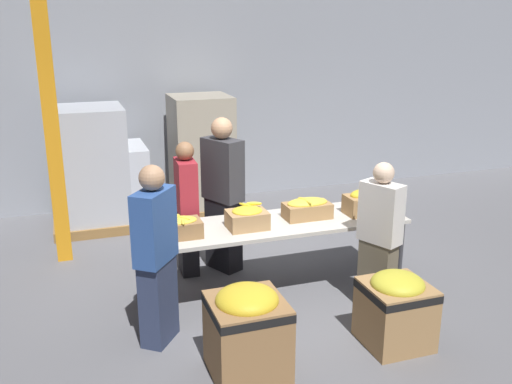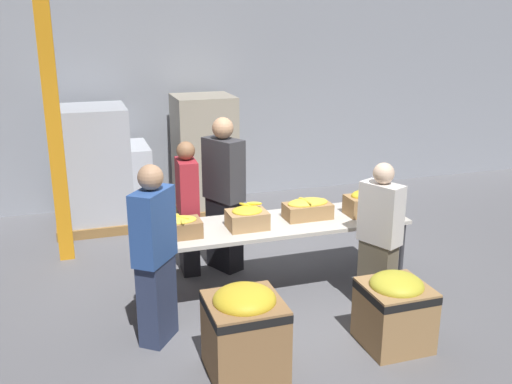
% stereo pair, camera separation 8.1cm
% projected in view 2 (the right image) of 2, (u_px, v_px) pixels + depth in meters
% --- Properties ---
extents(ground_plane, '(30.00, 30.00, 0.00)m').
position_uv_depth(ground_plane, '(276.00, 289.00, 6.16)').
color(ground_plane, slate).
extents(wall_back, '(16.00, 0.08, 4.00)m').
position_uv_depth(wall_back, '(200.00, 73.00, 8.74)').
color(wall_back, '#9399A3').
rests_on(wall_back, ground_plane).
extents(sorting_table, '(2.74, 0.79, 0.77)m').
position_uv_depth(sorting_table, '(277.00, 227.00, 5.95)').
color(sorting_table, beige).
rests_on(sorting_table, ground_plane).
extents(banana_box_0, '(0.41, 0.29, 0.23)m').
position_uv_depth(banana_box_0, '(180.00, 227.00, 5.52)').
color(banana_box_0, olive).
rests_on(banana_box_0, sorting_table).
extents(banana_box_1, '(0.40, 0.32, 0.25)m').
position_uv_depth(banana_box_1, '(247.00, 217.00, 5.74)').
color(banana_box_1, tan).
rests_on(banana_box_1, sorting_table).
extents(banana_box_2, '(0.50, 0.28, 0.23)m').
position_uv_depth(banana_box_2, '(308.00, 208.00, 6.02)').
color(banana_box_2, '#A37A4C').
rests_on(banana_box_2, sorting_table).
extents(banana_box_3, '(0.41, 0.31, 0.29)m').
position_uv_depth(banana_box_3, '(365.00, 202.00, 6.13)').
color(banana_box_3, '#A37A4C').
rests_on(banana_box_3, sorting_table).
extents(volunteer_0, '(0.22, 0.42, 1.53)m').
position_uv_depth(volunteer_0, '(188.00, 209.00, 6.38)').
color(volunteer_0, black).
rests_on(volunteer_0, ground_plane).
extents(volunteer_1, '(0.36, 0.45, 1.51)m').
position_uv_depth(volunteer_1, '(379.00, 239.00, 5.54)').
color(volunteer_1, '#6B604C').
rests_on(volunteer_1, ground_plane).
extents(volunteer_2, '(0.43, 0.53, 1.78)m').
position_uv_depth(volunteer_2, '(224.00, 196.00, 6.44)').
color(volunteer_2, black).
rests_on(volunteer_2, ground_plane).
extents(volunteer_3, '(0.44, 0.48, 1.64)m').
position_uv_depth(volunteer_3, '(155.00, 256.00, 4.97)').
color(volunteer_3, '#2D3856').
rests_on(volunteer_3, ground_plane).
extents(donation_bin_0, '(0.60, 0.60, 0.77)m').
position_uv_depth(donation_bin_0, '(245.00, 328.00, 4.60)').
color(donation_bin_0, olive).
rests_on(donation_bin_0, ground_plane).
extents(donation_bin_1, '(0.56, 0.56, 0.68)m').
position_uv_depth(donation_bin_1, '(395.00, 308.00, 5.02)').
color(donation_bin_1, '#A37A4C').
rests_on(donation_bin_1, ground_plane).
extents(support_pillar, '(0.17, 0.17, 4.00)m').
position_uv_depth(support_pillar, '(50.00, 93.00, 6.40)').
color(support_pillar, orange).
rests_on(support_pillar, ground_plane).
extents(pallet_stack_0, '(1.00, 1.00, 1.11)m').
position_uv_depth(pallet_stack_0, '(117.00, 185.00, 8.07)').
color(pallet_stack_0, olive).
rests_on(pallet_stack_0, ground_plane).
extents(pallet_stack_1, '(0.92, 0.92, 1.74)m').
position_uv_depth(pallet_stack_1, '(204.00, 155.00, 8.43)').
color(pallet_stack_1, olive).
rests_on(pallet_stack_1, ground_plane).
extents(pallet_stack_2, '(1.07, 1.07, 1.68)m').
position_uv_depth(pallet_stack_2, '(92.00, 168.00, 7.84)').
color(pallet_stack_2, olive).
rests_on(pallet_stack_2, ground_plane).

